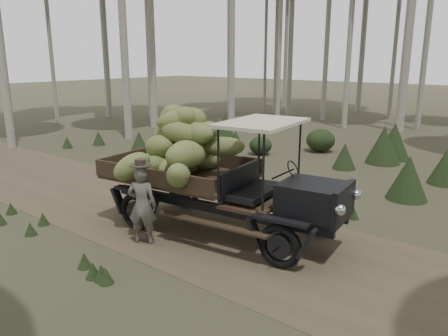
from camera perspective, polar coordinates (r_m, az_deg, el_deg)
The scene contains 5 objects.
ground at distance 9.78m, azimuth -1.57°, elevation -8.26°, with size 120.00×120.00×0.00m, color #473D2B.
dirt_track at distance 9.78m, azimuth -1.57°, elevation -8.24°, with size 70.00×4.00×0.01m, color brown.
banana_truck at distance 9.52m, azimuth -3.54°, elevation 1.68°, with size 5.72×3.02×2.85m.
farmer at distance 9.06m, azimuth -10.64°, elevation -4.67°, with size 0.71×0.64×1.79m.
undergrowth at distance 12.01m, azimuth 10.06°, elevation -1.41°, with size 22.88×19.23×1.38m.
Camera 1 is at (5.85, -6.88, 3.75)m, focal length 35.00 mm.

